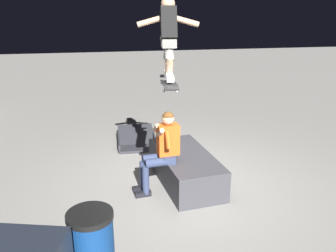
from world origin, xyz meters
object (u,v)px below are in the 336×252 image
at_px(trash_bin, 92,249).
at_px(ledge_box_main, 185,168).
at_px(skater_airborne, 168,34).
at_px(person_sitting_on_ledge, 161,148).
at_px(skateboard, 169,83).
at_px(kicker_ramp, 137,141).

bearing_deg(trash_bin, ledge_box_main, -36.40).
height_order(skater_airborne, trash_bin, skater_airborne).
bearing_deg(person_sitting_on_ledge, skater_airborne, -134.86).
xyz_separation_m(skateboard, skater_airborne, (0.06, -0.01, 0.69)).
bearing_deg(ledge_box_main, skateboard, 135.79).
xyz_separation_m(ledge_box_main, skater_airborne, (-0.32, 0.36, 2.26)).
xyz_separation_m(ledge_box_main, skateboard, (-0.38, 0.37, 1.58)).
bearing_deg(skateboard, person_sitting_on_ledge, 30.17).
height_order(ledge_box_main, person_sitting_on_ledge, person_sitting_on_ledge).
bearing_deg(skater_airborne, skateboard, 173.13).
distance_m(ledge_box_main, person_sitting_on_ledge, 0.71).
distance_m(ledge_box_main, trash_bin, 2.62).
relative_size(person_sitting_on_ledge, skateboard, 1.31).
xyz_separation_m(person_sitting_on_ledge, skateboard, (-0.15, -0.09, 1.08)).
bearing_deg(kicker_ramp, skateboard, -173.84).
bearing_deg(ledge_box_main, kicker_ramp, 17.59).
distance_m(person_sitting_on_ledge, skater_airborne, 1.77).
distance_m(skateboard, kicker_ramp, 2.95).
relative_size(skateboard, skater_airborne, 0.93).
distance_m(person_sitting_on_ledge, trash_bin, 2.19).
bearing_deg(ledge_box_main, trash_bin, 143.60).
height_order(ledge_box_main, kicker_ramp, ledge_box_main).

